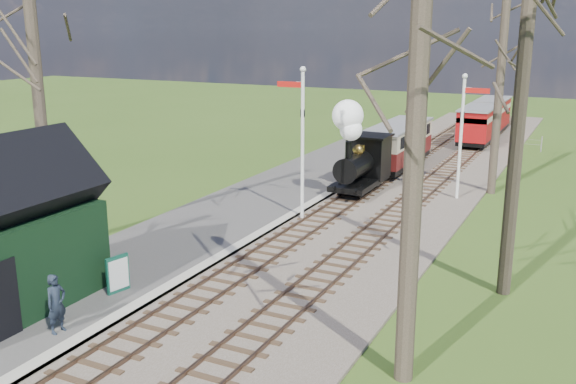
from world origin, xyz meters
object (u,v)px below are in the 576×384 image
semaphore_near (301,133)px  sign_board (118,274)px  red_carriage_b (492,115)px  red_carriage_a (478,125)px  bench (96,268)px  person (56,304)px  semaphore_far (463,128)px  locomotive (360,153)px  coach (398,144)px

semaphore_near → sign_board: (-1.45, -9.38, -2.87)m
semaphore_near → sign_board: semaphore_near is taller
red_carriage_b → red_carriage_a: bearing=-90.0°
bench → person: size_ratio=1.03×
sign_board → bench: 1.22m
semaphore_far → red_carriage_a: (-1.77, 14.09, -1.90)m
semaphore_near → semaphore_far: semaphore_near is taller
locomotive → bench: locomotive is taller
sign_board → bench: size_ratio=0.69×
coach → red_carriage_a: 9.60m
locomotive → semaphore_far: bearing=15.4°
person → semaphore_near: bearing=-0.4°
semaphore_near → red_carriage_b: size_ratio=1.26×
locomotive → person: (-1.86, -16.83, -1.07)m
coach → red_carriage_a: (2.60, 9.24, -0.04)m
locomotive → sign_board: size_ratio=4.02×
semaphore_near → locomotive: (0.76, 4.79, -1.58)m
red_carriage_a → semaphore_near: bearing=-99.5°
locomotive → bench: size_ratio=2.77×
locomotive → semaphore_near: bearing=-99.0°
red_carriage_b → semaphore_near: bearing=-97.5°
locomotive → sign_board: locomotive is taller
sign_board → person: bearing=-82.7°
locomotive → red_carriage_b: 20.97m
semaphore_near → coach: size_ratio=0.88×
red_carriage_b → person: (-4.48, -37.63, -0.48)m
sign_board → semaphore_near: bearing=81.2°
semaphore_far → red_carriage_a: 14.33m
bench → person: bearing=-63.6°
semaphore_near → bench: 9.86m
locomotive → sign_board: (-2.20, -14.17, -1.30)m
sign_board → person: person is taller
sign_board → bench: (-1.16, 0.36, -0.14)m
red_carriage_b → locomotive: bearing=-97.2°
semaphore_near → red_carriage_a: (3.37, 20.09, -2.17)m
locomotive → sign_board: bearing=-98.8°
red_carriage_b → bench: (-5.97, -34.61, -0.84)m
bench → sign_board: bearing=-17.2°
red_carriage_a → person: red_carriage_a is taller
sign_board → person: 2.70m
semaphore_far → red_carriage_b: 19.76m
semaphore_near → red_carriage_b: (3.37, 25.59, -2.17)m
red_carriage_b → person: red_carriage_b is taller
coach → person: coach is taller
coach → semaphore_near: bearing=-94.1°
coach → red_carriage_b: 14.96m
person → red_carriage_a: bearing=-3.0°
semaphore_near → sign_board: size_ratio=5.64×
bench → semaphore_far: bearing=62.7°
sign_board → coach: bearing=83.7°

